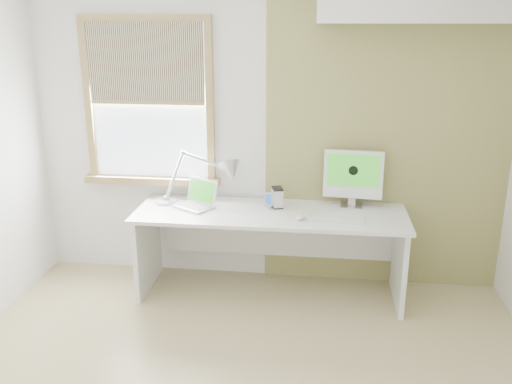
% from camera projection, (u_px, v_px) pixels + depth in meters
% --- Properties ---
extents(room, '(4.04, 3.54, 2.64)m').
position_uv_depth(room, '(232.00, 197.00, 2.92)').
color(room, tan).
rests_on(room, ground).
extents(accent_wall, '(2.00, 0.02, 2.60)m').
position_uv_depth(accent_wall, '(387.00, 137.00, 4.45)').
color(accent_wall, olive).
rests_on(accent_wall, room).
extents(window, '(1.20, 0.14, 1.42)m').
position_uv_depth(window, '(148.00, 103.00, 4.59)').
color(window, '#9B814D').
rests_on(window, room).
extents(desk, '(2.20, 0.70, 0.73)m').
position_uv_depth(desk, '(271.00, 231.00, 4.51)').
color(desk, white).
rests_on(desk, room).
extents(desk_lamp, '(0.82, 0.35, 0.45)m').
position_uv_depth(desk_lamp, '(218.00, 175.00, 4.56)').
color(desk_lamp, '#B8BBBD').
rests_on(desk_lamp, desk).
extents(laptop, '(0.40, 0.38, 0.22)m').
position_uv_depth(laptop, '(197.00, 200.00, 4.51)').
color(laptop, '#B8BBBD').
rests_on(laptop, desk).
extents(phone_dock, '(0.08, 0.08, 0.14)m').
position_uv_depth(phone_dock, '(268.00, 204.00, 4.47)').
color(phone_dock, '#B8BBBD').
rests_on(phone_dock, desk).
extents(external_drive, '(0.11, 0.15, 0.17)m').
position_uv_depth(external_drive, '(277.00, 197.00, 4.48)').
color(external_drive, '#B8BBBD').
rests_on(external_drive, desk).
extents(imac, '(0.49, 0.17, 0.47)m').
position_uv_depth(imac, '(353.00, 175.00, 4.45)').
color(imac, '#B8BBBD').
rests_on(imac, desk).
extents(keyboard, '(0.45, 0.16, 0.02)m').
position_uv_depth(keyboard, '(337.00, 219.00, 4.20)').
color(keyboard, white).
rests_on(keyboard, desk).
extents(mouse, '(0.09, 0.12, 0.03)m').
position_uv_depth(mouse, '(300.00, 217.00, 4.23)').
color(mouse, white).
rests_on(mouse, desk).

